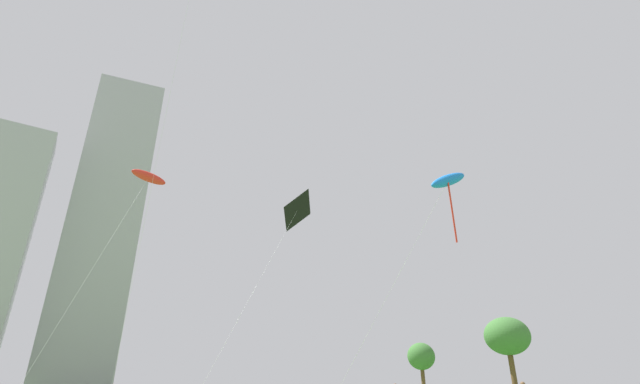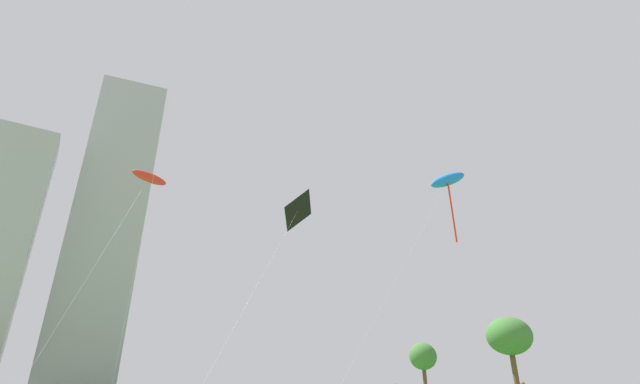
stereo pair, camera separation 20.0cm
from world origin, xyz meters
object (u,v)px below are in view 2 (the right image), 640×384
(kite_flying_3, at_px, (298,211))
(park_tree_0, at_px, (509,336))
(park_tree_1, at_px, (423,357))
(distant_highrise_1, at_px, (110,225))
(kite_flying_2, at_px, (448,181))
(kite_flying_1, at_px, (149,178))

(kite_flying_3, relative_size, park_tree_0, 2.00)
(park_tree_1, height_order, distant_highrise_1, distant_highrise_1)
(distant_highrise_1, bearing_deg, kite_flying_3, -78.56)
(kite_flying_3, bearing_deg, park_tree_0, 11.78)
(kite_flying_2, bearing_deg, park_tree_1, 63.82)
(kite_flying_2, xyz_separation_m, park_tree_1, (12.28, 24.99, -8.51))
(kite_flying_3, bearing_deg, kite_flying_1, -165.17)
(park_tree_1, bearing_deg, kite_flying_2, -116.18)
(kite_flying_1, xyz_separation_m, distant_highrise_1, (-18.50, 113.16, 32.42))
(kite_flying_1, xyz_separation_m, kite_flying_2, (17.70, -11.13, -2.53))
(kite_flying_1, xyz_separation_m, park_tree_1, (29.99, 13.86, -11.04))
(park_tree_1, bearing_deg, park_tree_0, -35.45)
(distant_highrise_1, bearing_deg, park_tree_1, -68.16)
(park_tree_1, relative_size, distant_highrise_1, 0.06)
(park_tree_1, bearing_deg, distant_highrise_1, 116.03)
(kite_flying_3, bearing_deg, distant_highrise_1, 105.62)
(kite_flying_3, bearing_deg, park_tree_1, 30.90)
(kite_flying_2, relative_size, park_tree_0, 1.68)
(kite_flying_2, distance_m, kite_flying_3, 15.61)
(kite_flying_1, bearing_deg, distant_highrise_1, 99.29)
(kite_flying_1, relative_size, distant_highrise_1, 0.17)
(park_tree_1, xyz_separation_m, distant_highrise_1, (-48.49, 99.30, 43.46))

